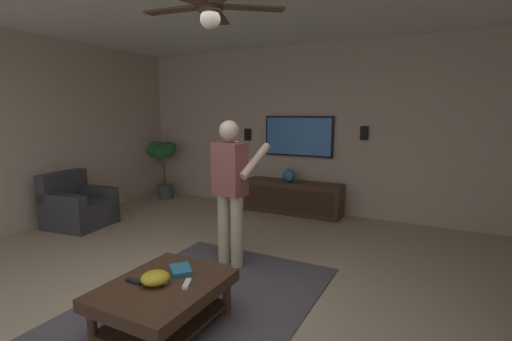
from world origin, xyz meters
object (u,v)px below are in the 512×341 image
at_px(book, 181,270).
at_px(wall_speaker_right, 248,135).
at_px(bowl, 155,278).
at_px(remote_grey, 161,281).
at_px(remote_white, 187,284).
at_px(remote_black, 134,281).
at_px(ceiling_fan, 210,9).
at_px(armchair, 78,208).
at_px(media_console, 292,197).
at_px(coffee_table, 164,295).
at_px(person_standing, 231,184).
at_px(tv, 298,136).
at_px(vase_round, 289,175).
at_px(potted_plant_tall, 163,157).
at_px(wall_speaker_left, 364,133).

height_order(book, wall_speaker_right, wall_speaker_right).
distance_m(bowl, remote_grey, 0.06).
bearing_deg(remote_white, book, -155.73).
distance_m(remote_black, book, 0.38).
height_order(bowl, ceiling_fan, ceiling_fan).
bearing_deg(book, armchair, -161.49).
bearing_deg(media_console, coffee_table, 5.91).
distance_m(remote_black, ceiling_fan, 2.22).
distance_m(media_console, bowl, 3.71).
bearing_deg(armchair, media_console, 32.56).
relative_size(remote_white, ceiling_fan, 0.13).
xyz_separation_m(media_console, remote_black, (-3.76, -0.17, 0.14)).
distance_m(coffee_table, person_standing, 1.50).
distance_m(tv, remote_grey, 4.01).
relative_size(remote_grey, wall_speaker_right, 0.68).
bearing_deg(vase_round, bowl, -174.02).
bearing_deg(media_console, bowl, 5.15).
distance_m(media_console, remote_black, 3.76).
distance_m(bowl, book, 0.27).
distance_m(potted_plant_tall, book, 4.51).
xyz_separation_m(person_standing, book, (-1.12, -0.18, -0.51)).
xyz_separation_m(remote_grey, wall_speaker_left, (3.90, -0.76, 0.98)).
xyz_separation_m(bowl, remote_grey, (0.04, -0.02, -0.04)).
bearing_deg(potted_plant_tall, bowl, -139.11).
xyz_separation_m(media_console, book, (-3.43, -0.37, 0.14)).
bearing_deg(vase_round, potted_plant_tall, 92.88).
bearing_deg(bowl, remote_white, -67.71).
bearing_deg(vase_round, person_standing, -174.09).
height_order(book, wall_speaker_left, wall_speaker_left).
height_order(remote_white, ceiling_fan, ceiling_fan).
bearing_deg(book, tv, 136.85).
bearing_deg(remote_white, vase_round, 164.70).
height_order(person_standing, wall_speaker_right, person_standing).
distance_m(book, vase_round, 3.43).
xyz_separation_m(coffee_table, remote_black, (-0.10, 0.21, 0.12)).
xyz_separation_m(person_standing, bowl, (-1.38, -0.15, -0.48)).
distance_m(armchair, bowl, 3.35).
distance_m(tv, bowl, 4.04).
height_order(remote_grey, wall_speaker_left, wall_speaker_left).
height_order(potted_plant_tall, wall_speaker_right, wall_speaker_right).
distance_m(coffee_table, wall_speaker_left, 4.13).
bearing_deg(remote_black, wall_speaker_right, -72.61).
bearing_deg(remote_black, armchair, -28.40).
bearing_deg(tv, remote_grey, 5.13).
bearing_deg(ceiling_fan, potted_plant_tall, 47.31).
xyz_separation_m(bowl, book, (0.27, -0.04, -0.03)).
distance_m(remote_grey, vase_round, 3.65).
bearing_deg(wall_speaker_left, armchair, 122.90).
bearing_deg(person_standing, armchair, 98.22).
relative_size(book, wall_speaker_right, 1.00).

